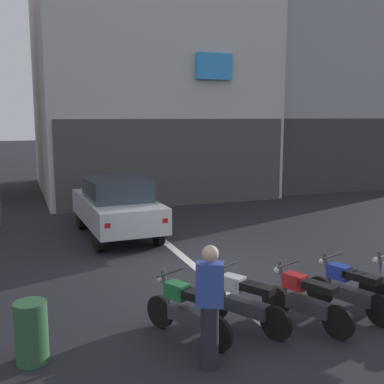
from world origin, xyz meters
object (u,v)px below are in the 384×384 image
object	(u,v)px
car_silver_crossing_near	(117,205)
motorcycle_red_row_centre	(305,299)
person_by_motorcycles	(210,306)
motorcycle_white_row_left_mid	(243,301)
trash_bin	(31,332)
motorcycle_green_row_leftmost	(186,309)
motorcycle_blue_row_right_mid	(349,289)

from	to	relation	value
car_silver_crossing_near	motorcycle_red_row_centre	bearing A→B (deg)	-76.50
car_silver_crossing_near	person_by_motorcycles	distance (m)	7.30
motorcycle_white_row_left_mid	trash_bin	distance (m)	3.13
motorcycle_green_row_leftmost	motorcycle_red_row_centre	bearing A→B (deg)	-8.41
motorcycle_white_row_left_mid	motorcycle_blue_row_right_mid	bearing A→B (deg)	-4.43
car_silver_crossing_near	motorcycle_blue_row_right_mid	bearing A→B (deg)	-68.78
car_silver_crossing_near	motorcycle_white_row_left_mid	distance (m)	6.46
car_silver_crossing_near	trash_bin	bearing A→B (deg)	-111.28
motorcycle_white_row_left_mid	trash_bin	bearing A→B (deg)	178.51
motorcycle_green_row_leftmost	trash_bin	xyz separation A→B (m)	(-2.19, 0.08, -0.03)
motorcycle_green_row_leftmost	motorcycle_white_row_left_mid	world-z (taller)	same
motorcycle_red_row_centre	motorcycle_blue_row_right_mid	size ratio (longest dim) A/B	0.98
car_silver_crossing_near	person_by_motorcycles	world-z (taller)	person_by_motorcycles
trash_bin	car_silver_crossing_near	bearing A→B (deg)	68.72
motorcycle_green_row_leftmost	person_by_motorcycles	bearing A→B (deg)	-89.59
motorcycle_green_row_leftmost	motorcycle_white_row_left_mid	distance (m)	0.94
trash_bin	motorcycle_white_row_left_mid	bearing A→B (deg)	-1.49
motorcycle_white_row_left_mid	person_by_motorcycles	xyz separation A→B (m)	(-0.93, -0.88, 0.40)
person_by_motorcycles	trash_bin	bearing A→B (deg)	156.26
motorcycle_white_row_left_mid	trash_bin	xyz separation A→B (m)	(-3.13, 0.08, -0.03)
motorcycle_blue_row_right_mid	person_by_motorcycles	world-z (taller)	person_by_motorcycles
motorcycle_red_row_centre	person_by_motorcycles	distance (m)	2.01
trash_bin	person_by_motorcycles	bearing A→B (deg)	-23.74
motorcycle_white_row_left_mid	motorcycle_red_row_centre	bearing A→B (deg)	-16.24
car_silver_crossing_near	motorcycle_red_row_centre	xyz separation A→B (m)	(1.61, -6.69, -0.43)
motorcycle_blue_row_right_mid	person_by_motorcycles	size ratio (longest dim) A/B	0.96
motorcycle_red_row_centre	trash_bin	world-z (taller)	motorcycle_red_row_centre
car_silver_crossing_near	trash_bin	world-z (taller)	car_silver_crossing_near
motorcycle_blue_row_right_mid	motorcycle_green_row_leftmost	bearing A→B (deg)	176.97
person_by_motorcycles	motorcycle_blue_row_right_mid	bearing A→B (deg)	14.70
motorcycle_white_row_left_mid	trash_bin	world-z (taller)	motorcycle_white_row_left_mid
motorcycle_red_row_centre	trash_bin	bearing A→B (deg)	175.00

